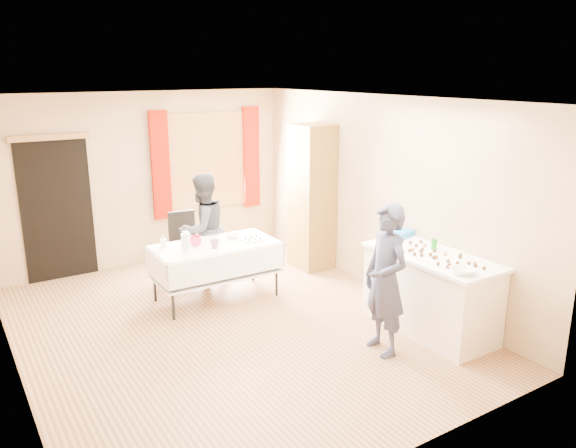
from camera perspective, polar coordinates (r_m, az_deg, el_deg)
floor at (r=6.72m, az=-5.85°, el=-10.34°), size 4.50×5.50×0.02m
ceiling at (r=6.06m, az=-6.54°, el=12.56°), size 4.50×5.50×0.02m
wall_back at (r=8.77m, az=-14.29°, el=4.43°), size 4.50×0.02×2.60m
wall_front at (r=4.11m, az=11.49°, el=-7.92°), size 4.50×0.02×2.60m
wall_left at (r=5.68m, az=-27.03°, el=-2.71°), size 0.02×5.50×2.60m
wall_right at (r=7.51m, az=9.45°, el=2.90°), size 0.02×5.50×2.60m
window_frame at (r=9.05m, az=-8.26°, el=6.37°), size 1.32×0.06×1.52m
window_pane at (r=9.04m, az=-8.22°, el=6.36°), size 1.20×0.02×1.40m
curtain_left at (r=8.72m, az=-12.81°, el=5.80°), size 0.28×0.06×1.65m
curtain_right at (r=9.35m, az=-3.76°, el=6.78°), size 0.28×0.06×1.65m
doorway at (r=8.50m, az=-22.41°, el=1.31°), size 0.95×0.04×2.00m
door_lintel at (r=8.30m, az=-23.09°, el=8.11°), size 1.05×0.06×0.08m
cabinet at (r=8.33m, az=2.41°, el=2.73°), size 0.50×0.60×2.15m
counter at (r=6.63m, az=14.25°, el=-6.78°), size 0.75×1.58×0.91m
party_table at (r=7.33m, az=-7.34°, el=-4.29°), size 1.60×0.84×0.75m
chair at (r=8.21m, az=-10.28°, el=-3.43°), size 0.43×0.43×0.95m
girl at (r=5.91m, az=9.90°, el=-5.63°), size 0.67×0.51×1.61m
woman at (r=7.82m, az=-8.63°, el=-0.53°), size 1.06×0.97×1.55m
soda_can at (r=6.65m, az=14.63°, el=-1.99°), size 0.08×0.08×0.12m
mixing_bowl at (r=5.95m, az=17.32°, el=-4.58°), size 0.37×0.37×0.06m
foam_block at (r=6.79m, az=10.46°, el=-1.56°), size 0.16×0.12×0.08m
blue_basket at (r=7.05m, az=11.42°, el=-0.97°), size 0.34×0.27×0.08m
pitcher at (r=6.97m, az=-10.34°, el=-1.87°), size 0.14×0.14×0.22m
cup_red at (r=7.20m, az=-9.34°, el=-1.69°), size 0.21×0.21×0.12m
cup_rainbow at (r=7.04m, az=-7.45°, el=-2.05°), size 0.17×0.17×0.11m
small_bowl at (r=7.46m, az=-5.64°, el=-1.21°), size 0.19×0.19×0.05m
pastry_tray at (r=7.33m, az=-3.57°, el=-1.59°), size 0.30×0.23×0.02m
bottle at (r=7.18m, az=-12.54°, el=-1.73°), size 0.12×0.12×0.16m
cake_balls at (r=6.39m, az=14.87°, el=-3.09°), size 0.51×1.09×0.04m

